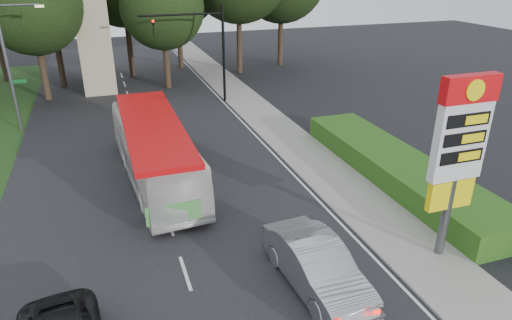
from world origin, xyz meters
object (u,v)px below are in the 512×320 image
object	(u,v)px
gas_station_pylon	(459,145)
sedan_silver	(317,266)
transit_bus	(155,152)
traffic_signal_mast	(206,41)
monument	(93,29)
streetlight_signs	(10,62)

from	to	relation	value
gas_station_pylon	sedan_silver	world-z (taller)	gas_station_pylon
transit_bus	gas_station_pylon	bearing A→B (deg)	-51.02
traffic_signal_mast	monument	distance (m)	9.76
streetlight_signs	sedan_silver	xyz separation A→B (m)	(11.04, -20.12, -3.60)
sedan_silver	transit_bus	bearing A→B (deg)	107.85
gas_station_pylon	transit_bus	xyz separation A→B (m)	(-9.11, 9.83, -2.92)
traffic_signal_mast	sedan_silver	size ratio (longest dim) A/B	1.41
transit_bus	monument	bearing A→B (deg)	92.73
streetlight_signs	sedan_silver	distance (m)	23.23
streetlight_signs	gas_station_pylon	bearing A→B (deg)	-51.04
sedan_silver	monument	bearing A→B (deg)	98.27
streetlight_signs	transit_bus	xyz separation A→B (m)	(7.08, -10.19, -2.91)
monument	sedan_silver	xyz separation A→B (m)	(6.05, -28.11, -4.26)
gas_station_pylon	streetlight_signs	world-z (taller)	streetlight_signs
streetlight_signs	monument	world-z (taller)	monument
monument	sedan_silver	distance (m)	29.07
streetlight_signs	monument	xyz separation A→B (m)	(4.99, 7.99, 0.67)
streetlight_signs	monument	distance (m)	9.44
traffic_signal_mast	monument	bearing A→B (deg)	142.00
traffic_signal_mast	streetlight_signs	bearing A→B (deg)	-171.08
transit_bus	traffic_signal_mast	bearing A→B (deg)	61.51
sedan_silver	streetlight_signs	bearing A→B (deg)	114.87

